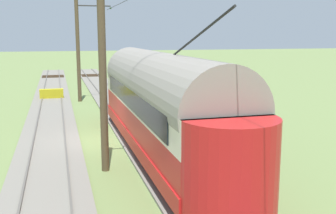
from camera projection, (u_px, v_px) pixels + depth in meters
ground_plane at (99, 141)px, 19.11m from camera, size 220.00×220.00×0.00m
track_streetcar_siding at (145, 135)px, 20.00m from camera, size 2.80×80.00×0.18m
track_adjacent_siding at (49, 142)px, 18.79m from camera, size 2.80×80.00×0.18m
vintage_streetcar at (160, 101)px, 16.69m from camera, size 2.65×16.57×5.53m
catenary_pole_foreground at (79, 50)px, 29.76m from camera, size 2.73×0.28×7.52m
catenary_pole_mid_near at (104, 66)px, 14.27m from camera, size 2.73×0.28×7.52m
switch_stand at (146, 99)px, 27.29m from camera, size 0.50×0.30×1.24m
track_end_bumper at (52, 94)px, 31.44m from camera, size 1.80×0.60×0.80m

